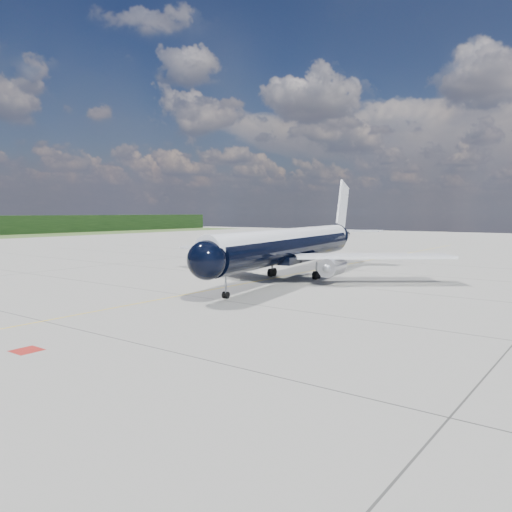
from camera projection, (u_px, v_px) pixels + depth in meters
name	position (u px, v px, depth m)	size (l,w,h in m)	color
ground	(291.00, 275.00, 65.93)	(320.00, 320.00, 0.00)	gray
taxiway_centerline	(269.00, 279.00, 61.93)	(0.16, 160.00, 0.01)	yellow
red_marking	(27.00, 350.00, 29.92)	(1.60, 1.60, 0.01)	maroon
main_airliner	(294.00, 245.00, 62.66)	(37.71, 46.37, 13.45)	black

